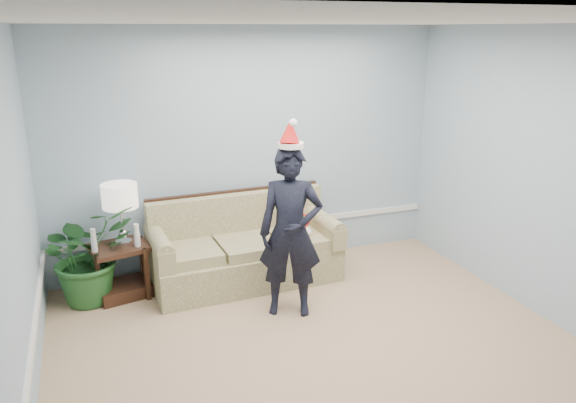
# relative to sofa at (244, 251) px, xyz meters

# --- Properties ---
(room_shell) EXTENTS (4.54, 5.04, 2.74)m
(room_shell) POSITION_rel_sofa_xyz_m (0.21, -2.08, 1.02)
(room_shell) COLOR tan
(room_shell) RESTS_ON ground
(wainscot_trim) EXTENTS (4.49, 4.99, 0.06)m
(wainscot_trim) POSITION_rel_sofa_xyz_m (-0.97, -0.90, 0.12)
(wainscot_trim) COLOR white
(wainscot_trim) RESTS_ON room_shell
(sofa) EXTENTS (2.03, 0.94, 0.94)m
(sofa) POSITION_rel_sofa_xyz_m (0.00, 0.00, 0.00)
(sofa) COLOR #5C642F
(sofa) RESTS_ON room_shell
(side_table) EXTENTS (0.66, 0.59, 0.55)m
(side_table) POSITION_rel_sofa_xyz_m (-1.29, 0.04, -0.12)
(side_table) COLOR #3E2316
(side_table) RESTS_ON room_shell
(table_lamp) EXTENTS (0.35, 0.35, 0.63)m
(table_lamp) POSITION_rel_sofa_xyz_m (-1.24, 0.09, 0.70)
(table_lamp) COLOR silver
(table_lamp) RESTS_ON side_table
(candle_pair) EXTENTS (0.47, 0.06, 0.24)m
(candle_pair) POSITION_rel_sofa_xyz_m (-1.32, -0.04, 0.33)
(candle_pair) COLOR silver
(candle_pair) RESTS_ON side_table
(houseplant) EXTENTS (1.16, 1.10, 1.00)m
(houseplant) POSITION_rel_sofa_xyz_m (-1.60, 0.05, 0.17)
(houseplant) COLOR #215825
(houseplant) RESTS_ON room_shell
(man) EXTENTS (0.71, 0.60, 1.64)m
(man) POSITION_rel_sofa_xyz_m (0.22, -0.88, 0.49)
(man) COLOR black
(man) RESTS_ON room_shell
(santa_hat) EXTENTS (0.32, 0.34, 0.28)m
(santa_hat) POSITION_rel_sofa_xyz_m (0.22, -0.87, 1.42)
(santa_hat) COLOR white
(santa_hat) RESTS_ON man
(teddy_bear) EXTENTS (0.32, 0.33, 0.42)m
(teddy_bear) POSITION_rel_sofa_xyz_m (0.56, -0.13, 0.31)
(teddy_bear) COLOR white
(teddy_bear) RESTS_ON sofa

